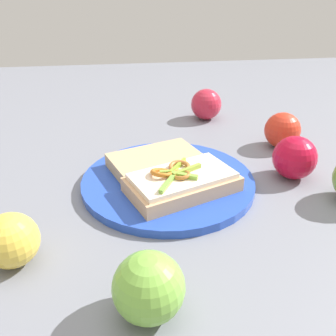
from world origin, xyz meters
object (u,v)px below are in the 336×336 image
at_px(plate, 168,181).
at_px(apple_4, 206,104).
at_px(bread_slice_side, 155,161).
at_px(apple_5, 11,240).
at_px(apple_2, 282,130).
at_px(apple_3, 149,287).
at_px(apple_1, 296,159).
at_px(sandwich, 182,182).

bearing_deg(plate, apple_4, 156.33).
xyz_separation_m(bread_slice_side, apple_5, (0.22, -0.21, 0.01)).
distance_m(plate, apple_2, 0.30).
xyz_separation_m(apple_3, apple_5, (-0.11, -0.17, -0.00)).
xyz_separation_m(bread_slice_side, apple_1, (0.05, 0.25, 0.01)).
bearing_deg(apple_1, plate, -91.19).
distance_m(apple_1, apple_3, 0.40).
height_order(bread_slice_side, apple_5, apple_5).
relative_size(plate, apple_4, 3.94).
relative_size(bread_slice_side, apple_2, 2.14).
bearing_deg(apple_5, apple_3, 57.65).
xyz_separation_m(plate, apple_5, (0.17, -0.23, 0.03)).
relative_size(plate, bread_slice_side, 1.87).
xyz_separation_m(apple_1, apple_2, (-0.14, 0.03, -0.00)).
distance_m(bread_slice_side, apple_2, 0.30).
bearing_deg(apple_5, sandwich, 117.32).
bearing_deg(bread_slice_side, plate, 91.63).
bearing_deg(apple_4, bread_slice_side, -29.93).
relative_size(apple_1, apple_5, 1.10).
xyz_separation_m(apple_1, apple_4, (-0.33, -0.09, -0.00)).
height_order(plate, bread_slice_side, bread_slice_side).
height_order(sandwich, apple_1, apple_1).
distance_m(apple_2, apple_5, 0.58).
bearing_deg(plate, bread_slice_side, -158.69).
relative_size(apple_2, apple_3, 0.95).
height_order(bread_slice_side, apple_4, apple_4).
relative_size(bread_slice_side, apple_1, 2.05).
relative_size(plate, apple_2, 4.01).
relative_size(apple_4, apple_5, 1.07).
bearing_deg(apple_5, bread_slice_side, 136.20).
distance_m(apple_3, apple_5, 0.20).
bearing_deg(apple_1, apple_2, 166.74).
height_order(sandwich, apple_2, apple_2).
height_order(bread_slice_side, apple_2, apple_2).
bearing_deg(apple_4, apple_1, 15.79).
distance_m(bread_slice_side, apple_3, 0.33).
height_order(bread_slice_side, apple_3, apple_3).
bearing_deg(bread_slice_side, apple_4, -139.61).
distance_m(apple_1, apple_4, 0.34).
bearing_deg(apple_3, sandwich, 162.12).
relative_size(sandwich, bread_slice_side, 1.24).
bearing_deg(apple_4, sandwich, -18.65).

